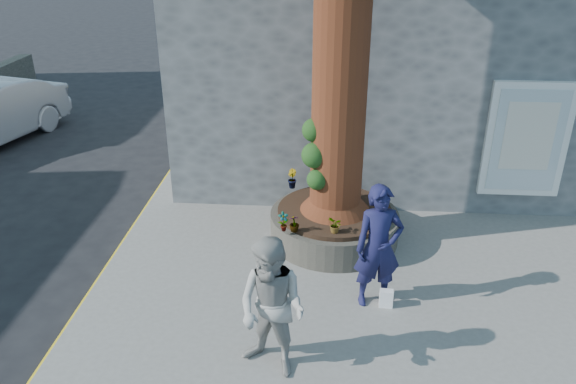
{
  "coord_description": "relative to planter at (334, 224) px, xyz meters",
  "views": [
    {
      "loc": [
        0.63,
        -6.92,
        5.31
      ],
      "look_at": [
        -0.0,
        1.53,
        1.25
      ],
      "focal_mm": 35.0,
      "sensor_mm": 36.0,
      "label": 1
    }
  ],
  "objects": [
    {
      "name": "planter",
      "position": [
        0.0,
        0.0,
        0.0
      ],
      "size": [
        2.3,
        2.3,
        0.6
      ],
      "color": "black",
      "rests_on": "pavement"
    },
    {
      "name": "plant_a",
      "position": [
        -0.85,
        -0.85,
        0.48
      ],
      "size": [
        0.21,
        0.18,
        0.34
      ],
      "primitive_type": "imported",
      "rotation": [
        0.0,
        0.0,
        0.42
      ],
      "color": "gray",
      "rests_on": "planter"
    },
    {
      "name": "plant_b",
      "position": [
        -0.83,
        0.85,
        0.49
      ],
      "size": [
        0.27,
        0.27,
        0.37
      ],
      "primitive_type": "imported",
      "rotation": [
        0.0,
        0.0,
        2.04
      ],
      "color": "gray",
      "rests_on": "planter"
    },
    {
      "name": "woman",
      "position": [
        -0.78,
        -3.39,
        0.65
      ],
      "size": [
        1.15,
        1.06,
        1.89
      ],
      "primitive_type": "imported",
      "rotation": [
        0.0,
        0.0,
        -0.48
      ],
      "color": "#9A9893",
      "rests_on": "pavement"
    },
    {
      "name": "pavement",
      "position": [
        0.7,
        -1.0,
        -0.35
      ],
      "size": [
        9.0,
        8.0,
        0.12
      ],
      "primitive_type": "cube",
      "color": "slate",
      "rests_on": "ground"
    },
    {
      "name": "ground",
      "position": [
        -0.8,
        -2.0,
        -0.41
      ],
      "size": [
        120.0,
        120.0,
        0.0
      ],
      "primitive_type": "plane",
      "color": "black",
      "rests_on": "ground"
    },
    {
      "name": "shopping_bag",
      "position": [
        0.78,
        -1.97,
        -0.15
      ],
      "size": [
        0.21,
        0.13,
        0.28
      ],
      "primitive_type": "cube",
      "rotation": [
        0.0,
        0.0,
        -0.05
      ],
      "color": "white",
      "rests_on": "pavement"
    },
    {
      "name": "plant_d",
      "position": [
        0.0,
        -0.85,
        0.45
      ],
      "size": [
        0.27,
        0.29,
        0.28
      ],
      "primitive_type": "imported",
      "rotation": [
        0.0,
        0.0,
        4.94
      ],
      "color": "gray",
      "rests_on": "planter"
    },
    {
      "name": "stone_shop",
      "position": [
        1.7,
        5.2,
        2.75
      ],
      "size": [
        10.3,
        8.3,
        6.3
      ],
      "color": "#505255",
      "rests_on": "ground"
    },
    {
      "name": "man",
      "position": [
        0.62,
        -1.86,
        0.67
      ],
      "size": [
        0.77,
        0.58,
        1.92
      ],
      "primitive_type": "imported",
      "rotation": [
        0.0,
        0.0,
        0.18
      ],
      "color": "#16173E",
      "rests_on": "pavement"
    },
    {
      "name": "plant_c",
      "position": [
        -0.67,
        -0.85,
        0.45
      ],
      "size": [
        0.21,
        0.21,
        0.29
      ],
      "primitive_type": "imported",
      "rotation": [
        0.0,
        0.0,
        3.5
      ],
      "color": "gray",
      "rests_on": "planter"
    },
    {
      "name": "yellow_line",
      "position": [
        -3.85,
        -1.0,
        -0.41
      ],
      "size": [
        0.1,
        30.0,
        0.01
      ],
      "primitive_type": "cube",
      "color": "yellow",
      "rests_on": "ground"
    }
  ]
}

